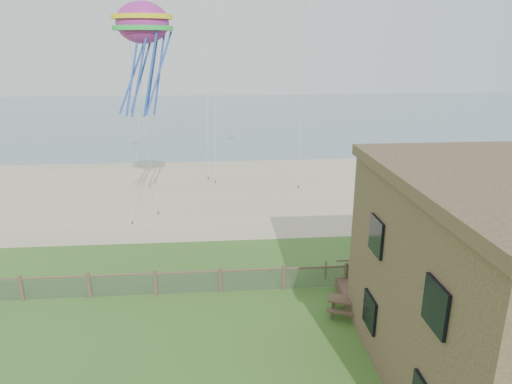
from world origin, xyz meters
TOP-DOWN VIEW (x-y plane):
  - ground at (0.00, 0.00)m, footprint 160.00×160.00m
  - sand_beach at (0.00, 22.00)m, footprint 72.00×20.00m
  - ocean at (0.00, 66.00)m, footprint 160.00×68.00m
  - chainlink_fence at (0.00, 6.00)m, footprint 36.20×0.20m
  - motel_deck at (13.00, 5.00)m, footprint 15.00×2.00m
  - picnic_table at (5.49, 3.58)m, footprint 2.13×1.88m
  - octopus_kite at (-3.68, 12.16)m, footprint 3.73×3.26m

SIDE VIEW (x-z plane):
  - ground at x=0.00m, z-range 0.00..0.00m
  - ocean at x=0.00m, z-range -0.01..0.01m
  - sand_beach at x=0.00m, z-range -0.01..0.01m
  - motel_deck at x=13.00m, z-range 0.00..0.50m
  - picnic_table at x=5.49m, z-range 0.00..0.75m
  - chainlink_fence at x=0.00m, z-range -0.07..1.18m
  - octopus_kite at x=-3.68m, z-range 7.40..13.81m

